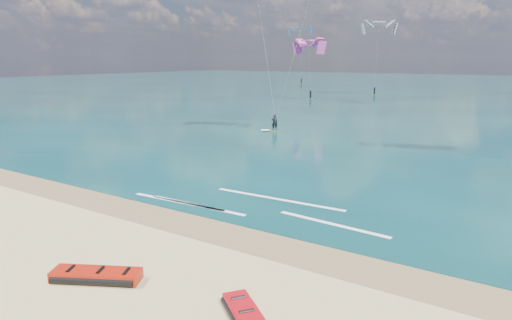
{
  "coord_description": "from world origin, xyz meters",
  "views": [
    {
      "loc": [
        12.49,
        -11.15,
        7.07
      ],
      "look_at": [
        0.03,
        8.0,
        1.95
      ],
      "focal_mm": 32.0,
      "sensor_mm": 36.0,
      "label": 1
    }
  ],
  "objects": [
    {
      "name": "ground",
      "position": [
        0.0,
        40.0,
        0.0
      ],
      "size": [
        320.0,
        320.0,
        0.0
      ],
      "primitive_type": "plane",
      "color": "tan",
      "rests_on": "ground"
    },
    {
      "name": "wet_sand_strip",
      "position": [
        0.0,
        3.0,
        0.0
      ],
      "size": [
        320.0,
        2.4,
        0.01
      ],
      "primitive_type": "cube",
      "color": "brown",
      "rests_on": "ground"
    },
    {
      "name": "sea",
      "position": [
        0.0,
        104.0,
        0.02
      ],
      "size": [
        320.0,
        200.0,
        0.04
      ],
      "primitive_type": "cube",
      "color": "#082B30",
      "rests_on": "ground"
    },
    {
      "name": "packed_kite_left",
      "position": [
        0.71,
        -2.56,
        0.0
      ],
      "size": [
        3.27,
        2.45,
        0.42
      ],
      "primitive_type": null,
      "rotation": [
        0.0,
        0.0,
        0.48
      ],
      "color": "#B11909",
      "rests_on": "ground"
    },
    {
      "name": "packed_kite_mid",
      "position": [
        6.07,
        -1.83,
        0.0
      ],
      "size": [
        2.52,
        2.27,
        0.38
      ],
      "primitive_type": null,
      "rotation": [
        0.0,
        0.0,
        -0.65
      ],
      "color": "#B80C15",
      "rests_on": "ground"
    },
    {
      "name": "kitesurfer_main",
      "position": [
        -8.31,
        24.61,
        8.46
      ],
      "size": [
        9.9,
        7.03,
        16.4
      ],
      "rotation": [
        0.0,
        0.0,
        0.22
      ],
      "color": "gold",
      "rests_on": "sea"
    },
    {
      "name": "shoreline_foam",
      "position": [
        0.55,
        6.26,
        0.04
      ],
      "size": [
        13.17,
        3.62,
        0.01
      ],
      "color": "white",
      "rests_on": "ground"
    },
    {
      "name": "distant_kites",
      "position": [
        -9.86,
        80.01,
        6.0
      ],
      "size": [
        93.68,
        45.93,
        14.93
      ],
      "color": "#225194",
      "rests_on": "ground"
    }
  ]
}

